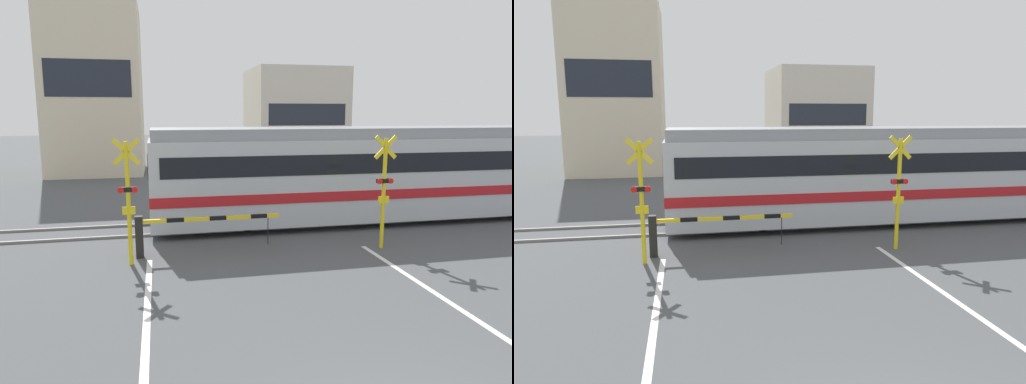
# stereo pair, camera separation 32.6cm
# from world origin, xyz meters

# --- Properties ---
(rail_track_near) EXTENTS (50.00, 0.10, 0.08)m
(rail_track_near) POSITION_xyz_m (0.00, 10.90, 0.04)
(rail_track_near) COLOR gray
(rail_track_near) RESTS_ON ground_plane
(rail_track_far) EXTENTS (50.00, 0.10, 0.08)m
(rail_track_far) POSITION_xyz_m (0.00, 12.34, 0.04)
(rail_track_far) COLOR gray
(rail_track_far) RESTS_ON ground_plane
(commuter_train) EXTENTS (16.26, 3.05, 3.35)m
(commuter_train) POSITION_xyz_m (5.09, 11.62, 1.79)
(commuter_train) COLOR #B7BCC1
(commuter_train) RESTS_ON ground_plane
(crossing_barrier_near) EXTENTS (3.95, 0.20, 1.14)m
(crossing_barrier_near) POSITION_xyz_m (-2.28, 8.76, 0.78)
(crossing_barrier_near) COLOR black
(crossing_barrier_near) RESTS_ON ground_plane
(crossing_barrier_far) EXTENTS (3.95, 0.20, 1.14)m
(crossing_barrier_far) POSITION_xyz_m (2.28, 14.81, 0.78)
(crossing_barrier_far) COLOR black
(crossing_barrier_far) RESTS_ON ground_plane
(crossing_signal_left) EXTENTS (0.68, 0.15, 3.25)m
(crossing_signal_left) POSITION_xyz_m (-3.49, 8.22, 1.79)
(crossing_signal_left) COLOR yellow
(crossing_signal_left) RESTS_ON ground_plane
(crossing_signal_right) EXTENTS (0.68, 0.15, 3.25)m
(crossing_signal_right) POSITION_xyz_m (3.49, 8.22, 1.79)
(crossing_signal_right) COLOR yellow
(crossing_signal_right) RESTS_ON ground_plane
(building_left_of_street) EXTENTS (5.67, 6.09, 10.53)m
(building_left_of_street) POSITION_xyz_m (-6.48, 27.66, 5.27)
(building_left_of_street) COLOR beige
(building_left_of_street) RESTS_ON ground_plane
(building_right_of_street) EXTENTS (6.08, 6.09, 6.80)m
(building_right_of_street) POSITION_xyz_m (6.68, 27.66, 3.40)
(building_right_of_street) COLOR beige
(building_right_of_street) RESTS_ON ground_plane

